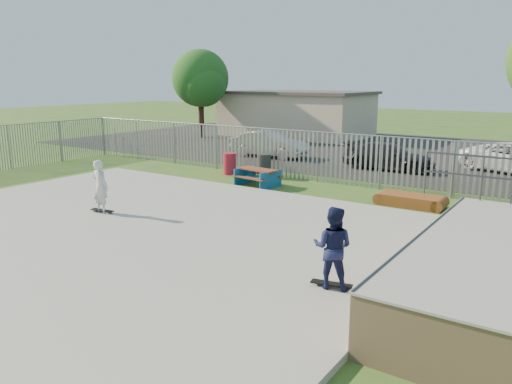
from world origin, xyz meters
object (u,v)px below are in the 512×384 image
Objects in this scene: picnic_table at (258,177)px; trash_bin_red at (230,164)px; trash_bin_grey at (264,166)px; car_silver at (269,144)px; tree_left at (200,79)px; car_dark at (388,156)px; funbox at (410,200)px; skater_navy at (333,247)px; skater_white at (101,186)px.

picnic_table is 2.68m from trash_bin_red.
trash_bin_grey is 5.51m from car_silver.
car_dark is at bearing -18.23° from tree_left.
car_silver is at bearing 146.24° from funbox.
funbox is (5.89, 0.18, -0.16)m from picnic_table.
trash_bin_grey reaches higher than trash_bin_red.
trash_bin_red is at bearing -44.80° from tree_left.
skater_navy reaches higher than trash_bin_red.
trash_bin_red is (-2.34, 1.29, 0.12)m from picnic_table.
car_dark is at bearing 51.47° from trash_bin_grey.
tree_left is (-10.08, 10.01, 3.61)m from trash_bin_red.
skater_navy is at bearing -145.70° from car_silver.
tree_left is at bearing 145.52° from picnic_table.
car_silver reaches higher than trash_bin_grey.
picnic_table is 0.43× the size of car_dark.
funbox is 1.18× the size of skater_white.
car_silver reaches higher than car_dark.
trash_bin_red is at bearing 171.61° from funbox.
trash_bin_grey is 15.60m from tree_left.
trash_bin_red is at bearing 130.24° from car_dark.
car_silver is 6.50m from car_dark.
funbox is 6.74m from car_dark.
car_silver is at bearing 86.45° from car_dark.
car_silver is at bearing 120.53° from trash_bin_grey.
picnic_table is at bearing -178.94° from funbox.
trash_bin_grey is at bearing -62.12° from skater_navy.
picnic_table is at bearing -28.90° from trash_bin_red.
trash_bin_red is at bearing -55.72° from skater_navy.
trash_bin_red is (-8.23, 1.11, 0.28)m from funbox.
skater_navy is at bearing 175.70° from skater_white.
trash_bin_red is 7.73m from skater_white.
skater_white is at bearing -57.82° from tree_left.
tree_left is at bearing 140.22° from trash_bin_grey.
funbox is 11.27m from car_silver.
car_dark is (-2.93, 6.06, 0.43)m from funbox.
tree_left is 27.03m from skater_navy.
car_silver is (-9.43, 6.14, 0.52)m from funbox.
skater_white is at bearing -82.33° from trash_bin_red.
skater_white is (-0.56, -7.94, 0.45)m from trash_bin_grey.
skater_white is at bearing 158.48° from car_dark.
car_silver is 12.87m from skater_white.
car_dark is at bearing 43.03° from trash_bin_red.
tree_left is (-11.67, 9.72, 3.58)m from trash_bin_grey.
trash_bin_grey is 0.24× the size of car_silver.
car_silver is (-3.55, 6.32, 0.36)m from picnic_table.
picnic_table is 1.10× the size of skater_navy.
picnic_table is 0.93× the size of funbox.
skater_navy is (6.77, -7.47, 0.60)m from picnic_table.
car_dark is 16.55m from tree_left.
picnic_table is 6.51m from skater_white.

